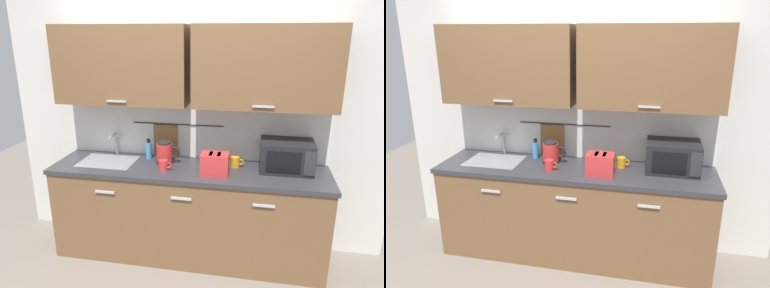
# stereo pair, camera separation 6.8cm
# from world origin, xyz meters

# --- Properties ---
(ground) EXTENTS (8.00, 8.00, 0.00)m
(ground) POSITION_xyz_m (0.00, 0.00, 0.00)
(ground) COLOR slate
(counter_unit) EXTENTS (2.53, 0.64, 0.90)m
(counter_unit) POSITION_xyz_m (-0.01, 0.30, 0.46)
(counter_unit) COLOR brown
(counter_unit) RESTS_ON ground
(back_wall_assembly) EXTENTS (3.70, 0.41, 2.50)m
(back_wall_assembly) POSITION_xyz_m (-0.00, 0.53, 1.52)
(back_wall_assembly) COLOR silver
(back_wall_assembly) RESTS_ON ground
(sink_faucet) EXTENTS (0.09, 0.17, 0.22)m
(sink_faucet) POSITION_xyz_m (-0.79, 0.53, 1.04)
(sink_faucet) COLOR #B2B5BA
(sink_faucet) RESTS_ON counter_unit
(microwave) EXTENTS (0.46, 0.35, 0.27)m
(microwave) POSITION_xyz_m (0.87, 0.41, 1.04)
(microwave) COLOR black
(microwave) RESTS_ON counter_unit
(electric_kettle) EXTENTS (0.23, 0.16, 0.21)m
(electric_kettle) POSITION_xyz_m (-0.24, 0.39, 1.00)
(electric_kettle) COLOR black
(electric_kettle) RESTS_ON counter_unit
(dish_soap_bottle) EXTENTS (0.06, 0.06, 0.20)m
(dish_soap_bottle) POSITION_xyz_m (-0.43, 0.48, 0.99)
(dish_soap_bottle) COLOR #3F8CD8
(dish_soap_bottle) RESTS_ON counter_unit
(mug_near_sink) EXTENTS (0.12, 0.08, 0.09)m
(mug_near_sink) POSITION_xyz_m (-0.21, 0.20, 0.95)
(mug_near_sink) COLOR red
(mug_near_sink) RESTS_ON counter_unit
(toaster) EXTENTS (0.26, 0.17, 0.19)m
(toaster) POSITION_xyz_m (0.26, 0.19, 1.00)
(toaster) COLOR red
(toaster) RESTS_ON counter_unit
(mug_by_kettle) EXTENTS (0.12, 0.08, 0.09)m
(mug_by_kettle) POSITION_xyz_m (0.42, 0.41, 0.95)
(mug_by_kettle) COLOR orange
(mug_by_kettle) RESTS_ON counter_unit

